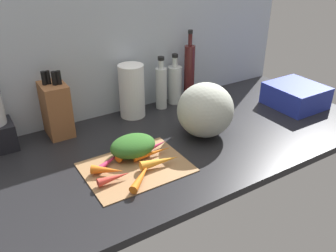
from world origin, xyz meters
TOP-DOWN VIEW (x-y plane):
  - ground_plane at (0.00, 0.00)cm, footprint 170.00×80.00cm
  - wall_back at (0.00, 38.50)cm, footprint 170.00×3.00cm
  - cutting_board at (-26.61, -10.20)cm, footprint 37.12×28.20cm
  - carrot_0 at (-17.90, -7.43)cm, footprint 15.95×2.75cm
  - carrot_1 at (-37.39, -9.49)cm, footprint 11.07×9.45cm
  - carrot_2 at (-15.15, -3.84)cm, footprint 13.81×5.49cm
  - carrot_3 at (-28.47, -18.45)cm, footprint 14.53×13.48cm
  - carrot_4 at (-25.76, -2.03)cm, footprint 12.02×8.00cm
  - carrot_5 at (-19.04, -14.66)cm, footprint 15.31×5.34cm
  - carrot_6 at (-37.05, -14.57)cm, footprint 11.87×3.18cm
  - carrot_7 at (-33.52, -3.46)cm, footprint 13.15×8.31cm
  - carrot_greens_pile at (-23.77, -2.59)cm, footprint 17.82×13.70cm
  - winter_squash at (9.72, -3.26)cm, footprint 23.77×22.98cm
  - knife_block at (-42.43, 30.64)cm, footprint 9.84×15.03cm
  - paper_towel_roll at (-7.67, 29.50)cm, footprint 11.70×11.70cm
  - bottle_0 at (8.43, 30.06)cm, footprint 5.52×5.52cm
  - bottle_1 at (17.36, 31.87)cm, footprint 6.95×6.95cm
  - bottle_2 at (24.58, 29.79)cm, footprint 5.24×5.24cm
  - dish_rack at (66.18, -3.20)cm, footprint 23.75×24.97cm

SIDE VIEW (x-z plane):
  - ground_plane at x=0.00cm, z-range -3.00..0.00cm
  - cutting_board at x=-26.61cm, z-range 0.00..0.80cm
  - carrot_7 at x=-33.52cm, z-range 0.80..3.04cm
  - carrot_0 at x=-17.90cm, z-range 0.80..3.29cm
  - carrot_2 at x=-15.15cm, z-range 0.80..3.35cm
  - carrot_6 at x=-37.05cm, z-range 0.80..3.68cm
  - carrot_4 at x=-25.76cm, z-range 0.80..3.74cm
  - carrot_3 at x=-28.47cm, z-range 0.80..3.77cm
  - carrot_1 at x=-37.39cm, z-range 0.80..4.11cm
  - carrot_5 at x=-19.04cm, z-range 0.80..4.38cm
  - carrot_greens_pile at x=-23.77cm, z-range 0.80..8.34cm
  - dish_rack at x=66.18cm, z-range 0.00..10.81cm
  - bottle_1 at x=17.36cm, z-range -2.60..22.68cm
  - bottle_0 at x=8.43cm, z-range -1.94..23.87cm
  - winter_squash at x=9.72cm, z-range 0.00..22.93cm
  - knife_block at x=-42.43cm, z-range -2.42..25.69cm
  - paper_towel_roll at x=-7.67cm, z-range 0.00..24.72cm
  - bottle_2 at x=24.58cm, z-range -3.07..33.15cm
  - wall_back at x=0.00cm, z-range 0.00..60.00cm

